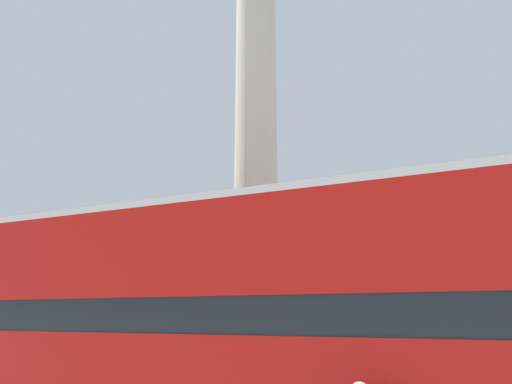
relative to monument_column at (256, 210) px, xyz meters
name	(u,v)px	position (x,y,z in m)	size (l,w,h in m)	color
monument_column	(256,210)	(0.00, 0.00, 0.00)	(5.78, 5.78, 20.48)	#ADA593
bus_b	(184,316)	(1.34, -7.07, -3.59)	(11.30, 3.31, 4.28)	#B7140F
street_lamp	(138,287)	(-3.41, -1.90, -2.69)	(0.45, 0.45, 5.59)	black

